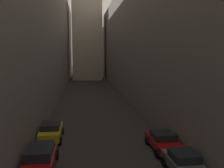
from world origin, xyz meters
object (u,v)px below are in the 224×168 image
at_px(parked_car_right_third, 185,164).
at_px(parked_car_right_far, 163,141).
at_px(parked_car_left_third, 40,158).
at_px(parked_car_left_far, 51,131).

relative_size(parked_car_right_third, parked_car_right_far, 0.98).
distance_m(parked_car_left_third, parked_car_right_far, 9.09).
bearing_deg(parked_car_right_third, parked_car_left_third, 78.46).
xyz_separation_m(parked_car_left_far, parked_car_right_far, (8.80, -3.45, -0.06)).
height_order(parked_car_left_third, parked_car_right_third, parked_car_left_third).
xyz_separation_m(parked_car_left_third, parked_car_right_far, (8.80, 2.27, -0.07)).
bearing_deg(parked_car_right_third, parked_car_right_far, 0.00).
height_order(parked_car_left_third, parked_car_left_far, parked_car_left_third).
distance_m(parked_car_left_far, parked_car_right_third, 11.57).
distance_m(parked_car_left_far, parked_car_right_far, 9.45).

